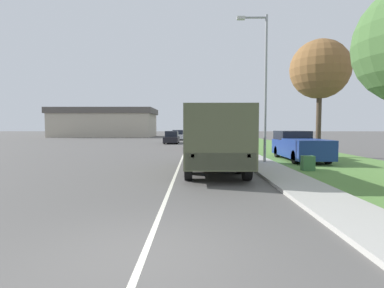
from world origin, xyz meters
The scene contains 13 objects.
ground_plane centered at (0.00, 40.00, 0.00)m, with size 180.00×180.00×0.00m, color #565451.
lane_centre_stripe centered at (0.00, 40.00, 0.00)m, with size 0.12×120.00×0.00m.
sidewalk_right centered at (4.50, 40.00, 0.06)m, with size 1.80×120.00×0.12m.
grass_strip_right centered at (8.90, 40.00, 0.01)m, with size 7.00×120.00×0.02m.
military_truck centered at (1.73, 9.37, 1.64)m, with size 2.59×7.82×2.91m.
car_nearest_ahead centered at (1.97, 23.96, 0.73)m, with size 1.92×4.28×1.62m.
car_second_ahead centered at (-2.06, 32.95, 0.70)m, with size 1.75×4.88×1.55m.
car_third_ahead centered at (-1.83, 42.85, 0.70)m, with size 1.86×4.66×1.57m.
pickup_truck centered at (7.37, 14.06, 0.89)m, with size 2.07×5.54×1.79m.
lamp_post centered at (4.56, 12.02, 4.85)m, with size 1.69×0.24×8.07m.
tree_mid_right centered at (9.41, 16.14, 6.00)m, with size 4.01×4.01×8.01m.
utility_box centered at (6.20, 9.47, 0.37)m, with size 0.55×0.45×0.70m.
building_distant centered at (-17.78, 57.70, 2.96)m, with size 20.61×11.73×5.84m.
Camera 1 is at (0.83, -4.66, 2.10)m, focal length 28.00 mm.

